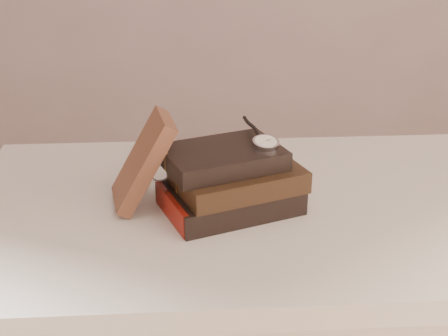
{
  "coord_description": "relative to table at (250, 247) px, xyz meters",
  "views": [
    {
      "loc": [
        -0.11,
        -0.59,
        1.23
      ],
      "look_at": [
        -0.05,
        0.33,
        0.82
      ],
      "focal_mm": 49.0,
      "sensor_mm": 36.0,
      "label": 1
    }
  ],
  "objects": [
    {
      "name": "eyeglasses",
      "position": [
        -0.14,
        0.02,
        0.15
      ],
      "size": [
        0.12,
        0.13,
        0.04
      ],
      "color": "silver",
      "rests_on": "book_stack"
    },
    {
      "name": "pocket_watch",
      "position": [
        0.02,
        -0.0,
        0.21
      ],
      "size": [
        0.06,
        0.15,
        0.02
      ],
      "color": "silver",
      "rests_on": "book_stack"
    },
    {
      "name": "journal",
      "position": [
        -0.18,
        0.01,
        0.17
      ],
      "size": [
        0.12,
        0.12,
        0.16
      ],
      "primitive_type": "cube",
      "rotation": [
        0.0,
        0.53,
        0.18
      ],
      "color": "#47271B",
      "rests_on": "table"
    },
    {
      "name": "book_stack",
      "position": [
        -0.04,
        -0.02,
        0.14
      ],
      "size": [
        0.26,
        0.21,
        0.11
      ],
      "color": "black",
      "rests_on": "table"
    },
    {
      "name": "table",
      "position": [
        0.0,
        0.0,
        0.0
      ],
      "size": [
        1.0,
        0.6,
        0.75
      ],
      "color": "beige",
      "rests_on": "ground"
    }
  ]
}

